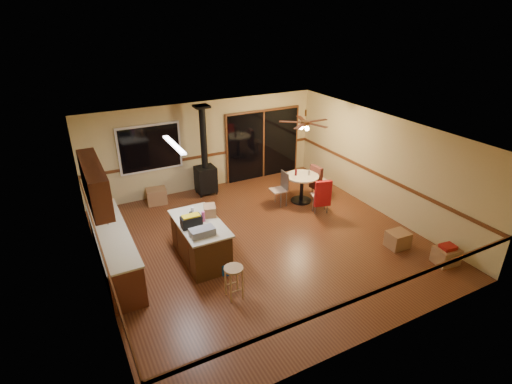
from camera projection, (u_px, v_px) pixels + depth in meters
floor at (262, 241)px, 9.36m from camera, size 7.00×7.00×0.00m
ceiling at (263, 134)px, 8.25m from camera, size 7.00×7.00×0.00m
wall_back at (205, 146)px, 11.61m from camera, size 7.00×0.00×7.00m
wall_front at (373, 278)px, 6.00m from camera, size 7.00×0.00×7.00m
wall_left at (95, 228)px, 7.33m from camera, size 0.00×7.00×7.00m
wall_right at (382, 164)px, 10.27m from camera, size 0.00×7.00×7.00m
chair_rail at (262, 203)px, 8.93m from camera, size 7.00×7.00×0.08m
window at (150, 148)px, 10.81m from camera, size 1.72×0.10×1.32m
sliding_door at (263, 145)px, 12.47m from camera, size 2.52×0.10×2.10m
lower_cabinets at (114, 250)px, 8.23m from camera, size 0.60×3.00×0.86m
countertop at (111, 232)px, 8.04m from camera, size 0.64×3.04×0.04m
upper_cabinets at (94, 183)px, 7.71m from camera, size 0.35×2.00×0.80m
kitchen_island at (200, 241)px, 8.53m from camera, size 0.88×1.68×0.90m
wood_stove at (205, 170)px, 11.41m from camera, size 0.55×0.50×2.52m
ceiling_fan at (305, 125)px, 10.32m from camera, size 0.24×0.24×0.55m
fluorescent_strip at (174, 145)px, 7.75m from camera, size 0.10×1.20×0.04m
toolbox_grey at (202, 232)px, 7.85m from camera, size 0.49×0.28×0.15m
toolbox_black at (191, 222)px, 8.14m from camera, size 0.42×0.22×0.23m
toolbox_yellow_lid at (191, 216)px, 8.09m from camera, size 0.36×0.19×0.03m
box_on_island at (210, 210)px, 8.59m from camera, size 0.33×0.39×0.22m
bottle_dark at (191, 217)px, 8.28m from camera, size 0.09×0.09×0.25m
bottle_pink at (203, 216)px, 8.34m from camera, size 0.08×0.08×0.23m
bottle_white at (192, 211)px, 8.59m from camera, size 0.08×0.08×0.19m
bar_stool at (234, 282)px, 7.45m from camera, size 0.43×0.43×0.66m
blue_bucket at (225, 267)px, 8.22m from camera, size 0.36×0.36×0.25m
dining_table at (302, 184)px, 11.04m from camera, size 0.91×0.91×0.78m
glass_red at (296, 172)px, 10.91m from camera, size 0.08×0.08×0.17m
glass_cream at (309, 173)px, 10.94m from camera, size 0.07×0.07×0.15m
chair_left at (282, 185)px, 10.84m from camera, size 0.43×0.42×0.51m
chair_near at (323, 193)px, 10.33m from camera, size 0.52×0.55×0.70m
chair_right at (317, 178)px, 11.25m from camera, size 0.50×0.46×0.70m
box_under_window at (157, 196)px, 11.06m from camera, size 0.58×0.49×0.43m
box_corner_a at (446, 256)px, 8.50m from camera, size 0.53×0.46×0.36m
box_corner_b at (398, 239)px, 9.07m from camera, size 0.49×0.42×0.38m
box_small_red at (448, 247)px, 8.40m from camera, size 0.33×0.29×0.08m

